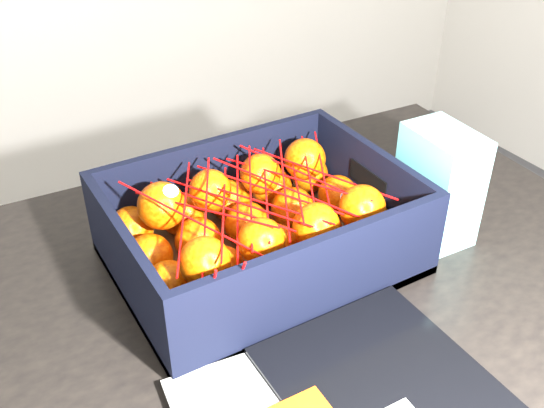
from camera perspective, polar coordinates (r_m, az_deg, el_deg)
table at (r=0.84m, az=-3.60°, el=-15.68°), size 1.24×0.86×0.75m
produce_crate at (r=0.84m, az=-1.05°, el=-3.02°), size 0.38×0.28×0.13m
clementine_heap at (r=0.83m, az=-1.05°, el=-2.12°), size 0.36×0.27×0.11m
mesh_net at (r=0.79m, az=-1.28°, el=0.58°), size 0.31×0.25×0.09m
retail_carton at (r=0.90m, az=14.86°, el=1.70°), size 0.08×0.11×0.16m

